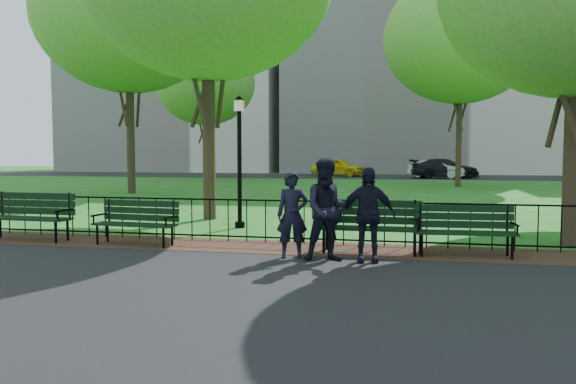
% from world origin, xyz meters
% --- Properties ---
extents(ground, '(120.00, 120.00, 0.00)m').
position_xyz_m(ground, '(0.00, 0.00, 0.00)').
color(ground, '#1C5716').
extents(asphalt_path, '(60.00, 9.20, 0.01)m').
position_xyz_m(asphalt_path, '(0.00, -3.40, 0.01)').
color(asphalt_path, black).
rests_on(asphalt_path, ground).
extents(dirt_strip, '(60.00, 1.60, 0.01)m').
position_xyz_m(dirt_strip, '(0.00, 1.50, 0.01)').
color(dirt_strip, '#351F15').
rests_on(dirt_strip, ground).
extents(far_street, '(70.00, 9.00, 0.01)m').
position_xyz_m(far_street, '(0.00, 35.00, 0.01)').
color(far_street, black).
rests_on(far_street, ground).
extents(iron_fence, '(24.06, 0.06, 1.00)m').
position_xyz_m(iron_fence, '(0.00, 2.00, 0.50)').
color(iron_fence, black).
rests_on(iron_fence, ground).
extents(apartment_west, '(22.00, 15.00, 26.00)m').
position_xyz_m(apartment_west, '(-22.00, 48.00, 13.00)').
color(apartment_west, silver).
rests_on(apartment_west, ground).
extents(apartment_mid, '(24.00, 15.00, 30.00)m').
position_xyz_m(apartment_mid, '(2.00, 48.00, 15.00)').
color(apartment_mid, beige).
rests_on(apartment_mid, ground).
extents(park_bench_main, '(1.89, 0.58, 1.06)m').
position_xyz_m(park_bench_main, '(0.40, 1.22, 0.68)').
color(park_bench_main, black).
rests_on(park_bench_main, ground).
extents(park_bench_left_a, '(1.74, 0.67, 0.97)m').
position_xyz_m(park_bench_left_a, '(-3.85, 1.22, 0.55)').
color(park_bench_left_a, black).
rests_on(park_bench_left_a, ground).
extents(park_bench_left_b, '(1.94, 0.67, 1.09)m').
position_xyz_m(park_bench_left_b, '(-6.34, 1.31, 0.62)').
color(park_bench_left_b, black).
rests_on(park_bench_left_b, ground).
extents(park_bench_right_a, '(1.78, 0.64, 0.99)m').
position_xyz_m(park_bench_right_a, '(2.43, 1.32, 0.57)').
color(park_bench_right_a, black).
rests_on(park_bench_right_a, ground).
extents(lamppost, '(0.29, 0.29, 3.23)m').
position_xyz_m(lamppost, '(-2.62, 4.19, 1.76)').
color(lamppost, black).
rests_on(lamppost, ground).
extents(tree_mid_w, '(8.36, 8.36, 11.66)m').
position_xyz_m(tree_mid_w, '(-10.92, 14.48, 8.10)').
color(tree_mid_w, '#2D2116').
rests_on(tree_mid_w, ground).
extents(tree_far_e, '(8.25, 8.25, 11.50)m').
position_xyz_m(tree_far_e, '(4.10, 22.71, 7.99)').
color(tree_far_e, '#2D2116').
rests_on(tree_far_e, ground).
extents(tree_far_w, '(6.92, 6.92, 9.64)m').
position_xyz_m(tree_far_w, '(-12.34, 27.92, 6.69)').
color(tree_far_w, '#2D2116').
rests_on(tree_far_w, ground).
extents(person_left, '(0.62, 0.47, 1.51)m').
position_xyz_m(person_left, '(-0.53, 0.48, 0.77)').
color(person_left, black).
rests_on(person_left, asphalt_path).
extents(person_mid, '(0.94, 0.66, 1.75)m').
position_xyz_m(person_mid, '(0.12, 0.33, 0.89)').
color(person_mid, black).
rests_on(person_mid, asphalt_path).
extents(person_right, '(0.97, 0.48, 1.60)m').
position_xyz_m(person_right, '(0.77, 0.41, 0.81)').
color(person_right, black).
rests_on(person_right, asphalt_path).
extents(taxi, '(4.58, 2.93, 1.45)m').
position_xyz_m(taxi, '(-3.97, 35.08, 0.74)').
color(taxi, gold).
rests_on(taxi, far_street).
extents(sedan_silver, '(4.29, 2.50, 1.34)m').
position_xyz_m(sedan_silver, '(3.49, 33.03, 0.68)').
color(sedan_silver, '#AFB2B7').
rests_on(sedan_silver, far_street).
extents(sedan_dark, '(5.16, 2.94, 1.41)m').
position_xyz_m(sedan_dark, '(4.03, 32.99, 0.72)').
color(sedan_dark, black).
rests_on(sedan_dark, far_street).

